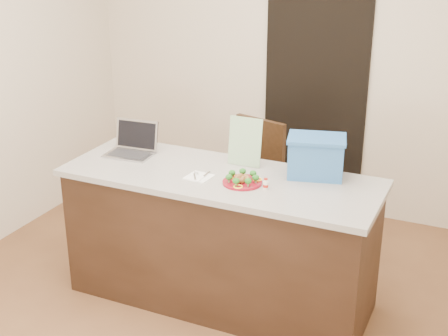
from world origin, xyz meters
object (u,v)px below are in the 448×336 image
at_px(plate, 242,182).
at_px(blue_box, 316,156).
at_px(napkin, 199,177).
at_px(laptop, 133,145).
at_px(yogurt_bottle, 266,185).
at_px(island, 220,238).
at_px(chair, 254,177).

xyz_separation_m(plate, blue_box, (0.37, 0.31, 0.12)).
height_order(plate, napkin, plate).
relative_size(laptop, blue_box, 0.81).
height_order(yogurt_bottle, blue_box, blue_box).
relative_size(island, yogurt_bottle, 29.48).
distance_m(blue_box, chair, 0.99).
bearing_deg(napkin, laptop, 161.57).
bearing_deg(plate, blue_box, 40.22).
bearing_deg(island, yogurt_bottle, -14.90).
height_order(island, chair, chair).
xyz_separation_m(yogurt_bottle, chair, (-0.44, 0.92, -0.37)).
bearing_deg(yogurt_bottle, island, 165.10).
bearing_deg(napkin, chair, 89.22).
bearing_deg(plate, yogurt_bottle, -7.09).
relative_size(plate, chair, 0.24).
xyz_separation_m(laptop, chair, (0.63, 0.72, -0.40)).
relative_size(plate, laptop, 0.74).
relative_size(plate, yogurt_bottle, 3.54).
relative_size(island, blue_box, 4.99).
distance_m(plate, blue_box, 0.50).
bearing_deg(napkin, plate, 4.22).
bearing_deg(plate, napkin, -175.78).
relative_size(island, laptop, 6.18).
xyz_separation_m(island, plate, (0.19, -0.07, 0.47)).
bearing_deg(blue_box, laptop, 171.52).
relative_size(plate, napkin, 1.60).
bearing_deg(plate, island, 158.70).
bearing_deg(laptop, plate, -15.78).
distance_m(laptop, chair, 1.04).
distance_m(island, laptop, 0.90).
distance_m(napkin, yogurt_bottle, 0.45).
bearing_deg(island, napkin, -137.90).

